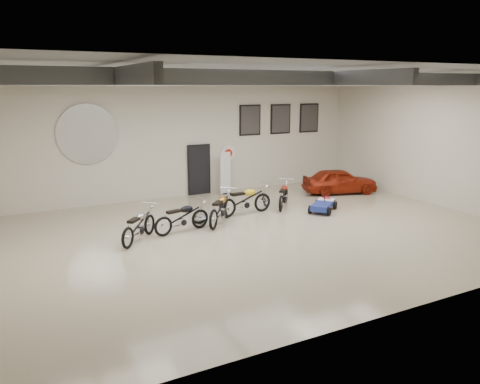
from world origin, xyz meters
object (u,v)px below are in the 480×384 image
go_kart (324,202)px  vintage_car (340,181)px  motorcycle_gold (221,208)px  motorcycle_yellow (245,200)px  motorcycle_black (182,217)px  motorcycle_silver (139,225)px  motorcycle_red (284,195)px  banner_stand (225,173)px

go_kart → vintage_car: (2.41, 2.04, 0.23)m
go_kart → motorcycle_gold: bearing=138.0°
motorcycle_yellow → go_kart: (2.89, -0.88, -0.24)m
motorcycle_yellow → motorcycle_black: bearing=-166.7°
motorcycle_silver → motorcycle_red: motorcycle_silver is taller
motorcycle_black → motorcycle_red: bearing=2.6°
motorcycle_gold → banner_stand: bearing=16.2°
banner_stand → vintage_car: size_ratio=0.57×
motorcycle_black → motorcycle_red: motorcycle_black is taller
motorcycle_gold → vintage_car: 6.82m
motorcycle_yellow → vintage_car: motorcycle_yellow is taller
banner_stand → motorcycle_silver: 6.83m
banner_stand → motorcycle_red: banner_stand is taller
motorcycle_silver → motorcycle_red: size_ratio=1.03×
banner_stand → motorcycle_silver: size_ratio=0.93×
motorcycle_silver → go_kart: 7.15m
banner_stand → motorcycle_yellow: 3.50m
motorcycle_silver → motorcycle_black: bearing=-37.5°
motorcycle_black → go_kart: size_ratio=1.11×
motorcycle_black → motorcycle_yellow: 2.94m
banner_stand → motorcycle_red: (0.96, -3.15, -0.42)m
motorcycle_silver → motorcycle_black: size_ratio=1.01×
go_kart → vintage_car: vintage_car is taller
motorcycle_yellow → vintage_car: (5.30, 1.16, -0.02)m
motorcycle_yellow → vintage_car: bearing=7.4°
motorcycle_silver → motorcycle_gold: size_ratio=0.93×
motorcycle_gold → vintage_car: motorcycle_gold is taller
motorcycle_black → vintage_car: (8.09, 2.08, 0.04)m
motorcycle_yellow → go_kart: motorcycle_yellow is taller
go_kart → vintage_car: 3.16m
motorcycle_red → banner_stand: bearing=58.0°
go_kart → vintage_car: size_ratio=0.55×
motorcycle_silver → motorcycle_black: (1.47, 0.24, -0.00)m
motorcycle_black → vintage_car: size_ratio=0.61×
motorcycle_black → motorcycle_gold: motorcycle_gold is taller
go_kart → banner_stand: bearing=77.3°
banner_stand → motorcycle_black: size_ratio=0.94×
motorcycle_red → motorcycle_silver: bearing=144.0°
banner_stand → motorcycle_red: bearing=-80.3°
banner_stand → motorcycle_black: (-3.62, -4.30, -0.41)m
motorcycle_gold → motorcycle_yellow: motorcycle_yellow is taller
banner_stand → motorcycle_yellow: bearing=-111.2°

